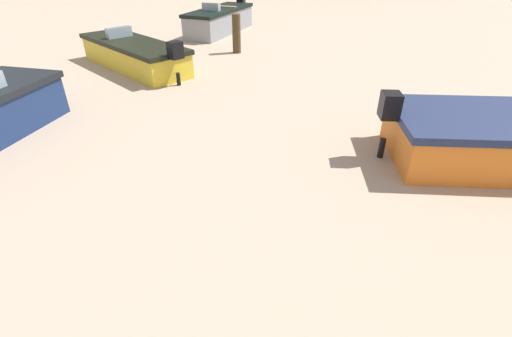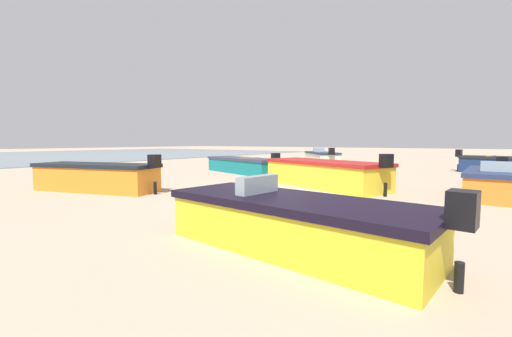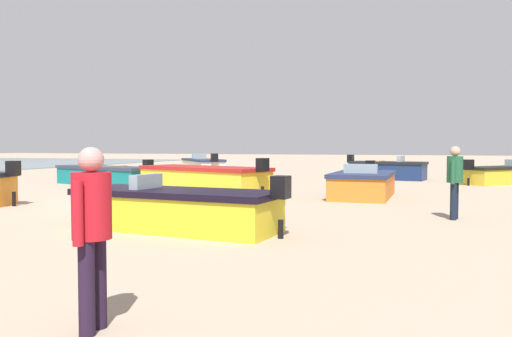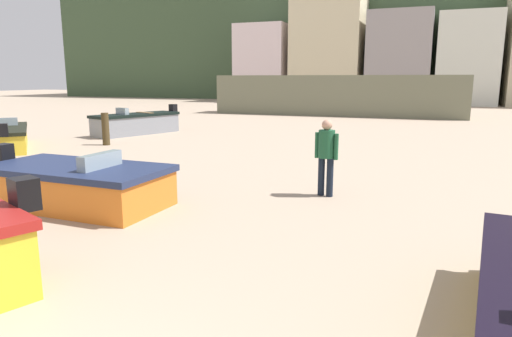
% 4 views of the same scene
% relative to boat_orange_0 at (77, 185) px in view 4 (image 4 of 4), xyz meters
% --- Properties ---
extents(headland_hill, '(90.00, 32.00, 15.83)m').
position_rel_boat_orange_0_xyz_m(headland_hill, '(3.38, 60.08, 7.50)').
color(headland_hill, '#3B5034').
rests_on(headland_hill, ground).
extents(harbor_pier, '(16.55, 2.40, 2.67)m').
position_rel_boat_orange_0_xyz_m(harbor_pier, '(0.22, 24.08, 0.92)').
color(harbor_pier, '#6E6F57').
rests_on(harbor_pier, ground).
extents(townhouse_far_left, '(5.41, 6.85, 8.07)m').
position_rel_boat_orange_0_xyz_m(townhouse_far_left, '(-10.91, 41.50, 3.62)').
color(townhouse_far_left, silver).
rests_on(townhouse_far_left, ground).
extents(townhouse_left, '(6.95, 6.38, 10.98)m').
position_rel_boat_orange_0_xyz_m(townhouse_left, '(-4.04, 41.27, 5.08)').
color(townhouse_left, beige).
rests_on(townhouse_left, ground).
extents(townhouse_centre_left, '(5.90, 6.11, 8.74)m').
position_rel_boat_orange_0_xyz_m(townhouse_centre_left, '(3.01, 41.13, 3.96)').
color(townhouse_centre_left, '#999191').
rests_on(townhouse_centre_left, ground).
extents(townhouse_centre, '(5.32, 6.60, 8.34)m').
position_rel_boat_orange_0_xyz_m(townhouse_centre, '(9.03, 41.38, 3.76)').
color(townhouse_centre, silver).
rests_on(townhouse_centre, ground).
extents(boat_orange_0, '(3.86, 1.83, 1.11)m').
position_rel_boat_orange_0_xyz_m(boat_orange_0, '(0.00, 0.00, 0.00)').
color(boat_orange_0, orange).
rests_on(boat_orange_0, ground).
extents(boat_grey_2, '(2.47, 4.31, 1.24)m').
position_rel_boat_orange_0_xyz_m(boat_grey_2, '(-5.92, 10.26, 0.07)').
color(boat_grey_2, gray).
rests_on(boat_grey_2, ground).
extents(boat_yellow_8, '(3.91, 3.77, 1.07)m').
position_rel_boat_orange_0_xyz_m(boat_yellow_8, '(-7.70, 5.05, -0.02)').
color(boat_yellow_8, gold).
rests_on(boat_yellow_8, ground).
extents(mooring_post_near_water, '(0.27, 0.27, 1.20)m').
position_rel_boat_orange_0_xyz_m(mooring_post_near_water, '(-4.95, 6.97, 0.19)').
color(mooring_post_near_water, '#42351D').
rests_on(mooring_post_near_water, ground).
extents(beach_walker_distant, '(0.54, 0.41, 1.62)m').
position_rel_boat_orange_0_xyz_m(beach_walker_distant, '(4.37, 2.47, 0.54)').
color(beach_walker_distant, black).
rests_on(beach_walker_distant, ground).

